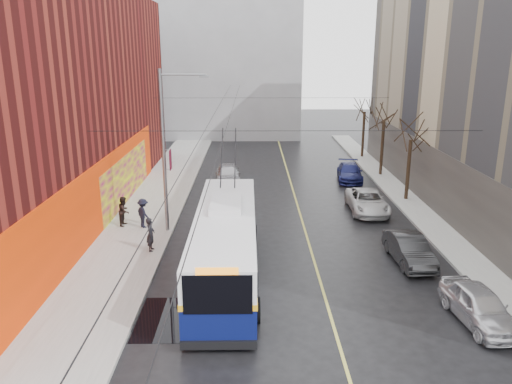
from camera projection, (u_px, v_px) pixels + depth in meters
ground at (293, 326)px, 18.63m from camera, size 140.00×140.00×0.00m
sidewalk_left at (145, 220)px, 30.07m from camera, size 4.00×60.00×0.15m
sidewalk_right at (425, 219)px, 30.23m from camera, size 2.00×60.00×0.15m
lane_line at (299, 210)px, 32.10m from camera, size 0.12×50.00×0.01m
building_left at (12, 101)px, 30.01m from camera, size 12.11×36.00×14.00m
building_far at (214, 58)px, 59.34m from camera, size 20.50×12.10×18.00m
streetlight_pole at (166, 148)px, 26.85m from camera, size 2.65×0.60×9.00m
catenary_wires at (236, 111)px, 31.09m from camera, size 18.00×60.00×0.22m
tree_near at (412, 128)px, 32.73m from camera, size 3.20×3.20×6.40m
tree_mid at (385, 111)px, 39.38m from camera, size 3.20×3.20×6.68m
tree_far at (365, 103)px, 46.14m from camera, size 3.20×3.20×6.57m
puddle at (170, 319)px, 19.14m from camera, size 2.47×3.38×0.01m
pigeons_flying at (228, 114)px, 26.06m from camera, size 3.55×1.76×2.70m
trolleybus at (226, 243)px, 22.32m from camera, size 2.96×12.40×5.85m
parked_car_a at (479, 306)px, 18.73m from camera, size 2.02×4.20×1.39m
parked_car_b at (409, 249)px, 24.03m from camera, size 1.65×4.18×1.35m
parked_car_c at (367, 201)px, 31.63m from camera, size 2.34×4.91×1.35m
parked_car_d at (350, 172)px, 39.18m from camera, size 2.37×4.74×1.32m
following_car at (228, 175)px, 37.91m from camera, size 2.13×4.76×1.59m
pedestrian_a at (151, 234)px, 25.04m from camera, size 0.42×0.64×1.73m
pedestrian_b at (124, 211)px, 28.69m from camera, size 0.72×0.89×1.71m
pedestrian_c at (143, 213)px, 28.34m from camera, size 1.19×1.24×1.69m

